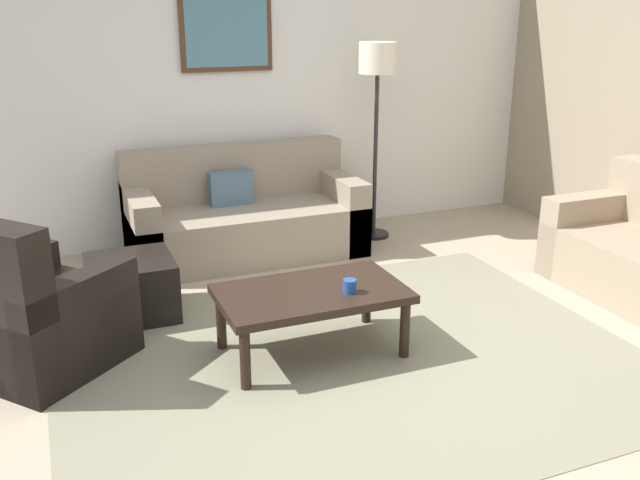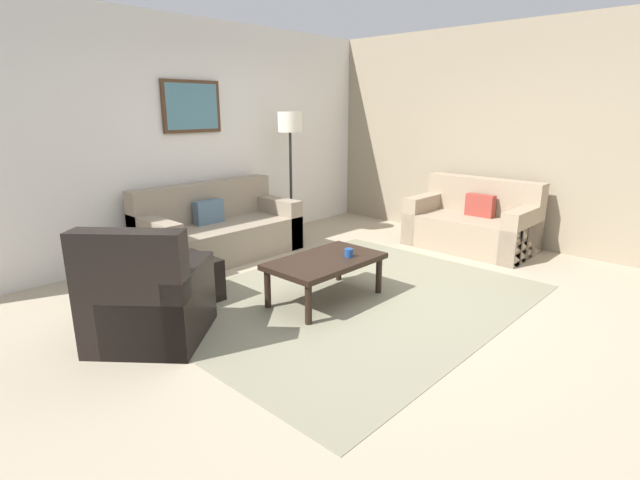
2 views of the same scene
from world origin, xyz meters
name	(u,v)px [view 1 (image 1 of 2)]	position (x,y,z in m)	size (l,w,h in m)	color
ground_plane	(351,359)	(0.00, 0.00, 0.00)	(8.00, 8.00, 0.00)	tan
rear_partition	(228,79)	(0.00, 2.60, 1.40)	(6.00, 0.12, 2.80)	silver
area_rug	(351,358)	(0.00, 0.00, 0.00)	(3.39, 2.67, 0.01)	gray
couch_main	(242,218)	(-0.05, 2.10, 0.30)	(1.90, 0.89, 0.88)	gray
armchair_leather	(29,320)	(-1.74, 0.59, 0.31)	(1.13, 1.13, 0.95)	black
ottoman	(132,288)	(-1.11, 1.13, 0.20)	(0.56, 0.56, 0.40)	black
coffee_table	(312,298)	(-0.18, 0.17, 0.36)	(1.10, 0.64, 0.41)	black
cup	(350,286)	(0.01, 0.05, 0.45)	(0.08, 0.08, 0.08)	#1E478C
lamp_standing	(377,79)	(1.16, 2.05, 1.41)	(0.32, 0.32, 1.71)	black
framed_artwork	(226,34)	(-0.02, 2.51, 1.77)	(0.78, 0.04, 0.61)	#472D1C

